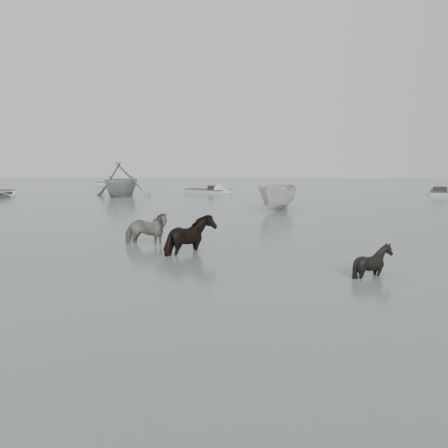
# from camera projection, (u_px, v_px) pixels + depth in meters

# --- Properties ---
(ground) EXTENTS (140.00, 140.00, 0.00)m
(ground) POSITION_uv_depth(u_px,v_px,m) (222.00, 264.00, 12.44)
(ground) COLOR slate
(ground) RESTS_ON ground
(pony_pinto) EXTENTS (1.81, 1.02, 1.45)m
(pony_pinto) POSITION_uv_depth(u_px,v_px,m) (146.00, 224.00, 15.36)
(pony_pinto) COLOR black
(pony_pinto) RESTS_ON ground
(pony_dark) EXTENTS (1.64, 1.81, 1.59)m
(pony_dark) POSITION_uv_depth(u_px,v_px,m) (191.00, 228.00, 13.93)
(pony_dark) COLOR black
(pony_dark) RESTS_ON ground
(pony_black) EXTENTS (1.23, 1.14, 1.17)m
(pony_black) POSITION_uv_depth(u_px,v_px,m) (373.00, 253.00, 11.11)
(pony_black) COLOR black
(pony_black) RESTS_ON ground
(rowboat_trail) EXTENTS (5.72, 6.39, 3.03)m
(rowboat_trail) POSITION_uv_depth(u_px,v_px,m) (121.00, 178.00, 37.32)
(rowboat_trail) COLOR #9A9C9A
(rowboat_trail) RESTS_ON ground
(boat_small) EXTENTS (3.29, 4.93, 1.78)m
(boat_small) POSITION_uv_depth(u_px,v_px,m) (278.00, 196.00, 26.29)
(boat_small) COLOR silver
(boat_small) RESTS_ON ground
(skiff_port) EXTENTS (3.37, 5.25, 0.75)m
(skiff_port) POSITION_uv_depth(u_px,v_px,m) (440.00, 191.00, 38.23)
(skiff_port) COLOR #A5A7A5
(skiff_port) RESTS_ON ground
(skiff_mid) EXTENTS (5.86, 4.65, 0.75)m
(skiff_mid) POSITION_uv_depth(u_px,v_px,m) (207.00, 189.00, 41.22)
(skiff_mid) COLOR #ABAEAB
(skiff_mid) RESTS_ON ground
(skiff_far) EXTENTS (6.68, 3.70, 0.75)m
(skiff_far) POSITION_uv_depth(u_px,v_px,m) (113.00, 182.00, 57.01)
(skiff_far) COLOR #A5A8A5
(skiff_far) RESTS_ON ground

